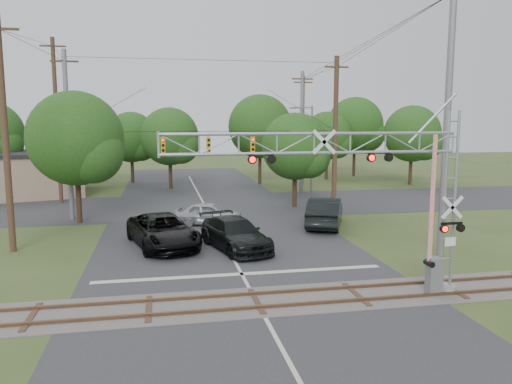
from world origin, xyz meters
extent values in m
plane|color=#384721|center=(0.00, 0.00, 0.00)|extent=(160.00, 160.00, 0.00)
cube|color=#2E2D30|center=(0.00, 10.00, 0.01)|extent=(14.00, 90.00, 0.02)
cube|color=#2E2D30|center=(0.00, 24.00, 0.01)|extent=(90.00, 12.00, 0.02)
cube|color=#4E4844|center=(0.00, 2.00, 0.02)|extent=(90.00, 3.20, 0.05)
cube|color=brown|center=(0.00, 1.28, 0.09)|extent=(90.00, 0.12, 0.14)
cube|color=brown|center=(0.00, 2.72, 0.09)|extent=(90.00, 0.12, 0.14)
cylinder|color=gray|center=(7.62, 1.70, 0.15)|extent=(0.90, 0.90, 0.30)
cube|color=silver|center=(7.57, 1.40, 2.15)|extent=(0.45, 0.03, 0.35)
cube|color=slate|center=(7.02, 1.50, 0.75)|extent=(0.55, 0.45, 1.50)
cube|color=red|center=(6.77, 1.50, 3.80)|extent=(0.14, 0.09, 5.00)
cylinder|color=gray|center=(-9.50, 20.00, 5.75)|extent=(0.32, 0.32, 11.50)
cylinder|color=#3B2B1B|center=(9.50, 20.00, 5.75)|extent=(0.36, 0.36, 11.50)
cylinder|color=black|center=(0.00, 20.00, 6.04)|extent=(19.00, 0.03, 0.03)
cube|color=orange|center=(-6.40, 20.00, 5.09)|extent=(0.30, 0.30, 1.10)
cube|color=orange|center=(-3.20, 20.00, 5.09)|extent=(0.30, 0.30, 1.10)
cube|color=orange|center=(0.00, 20.00, 5.09)|extent=(0.30, 0.30, 1.10)
cube|color=orange|center=(3.20, 20.00, 5.09)|extent=(0.30, 0.30, 1.10)
cube|color=orange|center=(6.40, 20.00, 5.09)|extent=(0.30, 0.30, 1.10)
imported|color=black|center=(-3.40, 11.22, 0.88)|extent=(4.38, 6.86, 1.76)
imported|color=black|center=(0.38, 9.96, 0.83)|extent=(3.80, 6.15, 1.66)
imported|color=#9FA0A6|center=(-0.38, 16.51, 0.75)|extent=(4.73, 2.86, 1.51)
imported|color=black|center=(6.97, 14.60, 0.95)|extent=(4.10, 6.08, 1.90)
cylinder|color=gray|center=(10.13, 27.88, 4.06)|extent=(0.18, 0.18, 8.13)
cylinder|color=gray|center=(9.23, 27.88, 7.95)|extent=(1.81, 0.11, 0.11)
cube|color=slate|center=(8.32, 27.88, 7.90)|extent=(0.54, 0.23, 0.14)
cylinder|color=#3B2B1B|center=(-11.59, 27.49, 6.69)|extent=(0.34, 0.34, 13.37)
cube|color=#3B2B1B|center=(-11.59, 27.49, 12.67)|extent=(2.00, 0.12, 0.12)
cylinder|color=gray|center=(9.63, 29.45, 5.64)|extent=(0.34, 0.34, 11.29)
cube|color=#3B2B1B|center=(9.63, 29.45, 10.59)|extent=(2.00, 0.12, 0.12)
cylinder|color=#3B2B1B|center=(-11.15, 11.73, 6.00)|extent=(0.34, 0.34, 12.01)
cylinder|color=gray|center=(10.42, 6.70, 6.76)|extent=(0.34, 0.34, 13.52)
cylinder|color=#3B2B1B|center=(11.39, 35.22, 5.71)|extent=(0.34, 0.34, 11.41)
cube|color=#3B2B1B|center=(11.39, 35.22, 10.71)|extent=(2.00, 0.12, 0.12)
cylinder|color=#332317|center=(-11.86, 37.70, 2.02)|extent=(0.36, 0.36, 4.05)
sphere|color=#214B15|center=(-11.86, 37.70, 5.70)|extent=(6.26, 6.26, 6.26)
cylinder|color=#332317|center=(-8.84, 18.71, 2.00)|extent=(0.36, 0.36, 4.01)
sphere|color=#214B15|center=(-8.84, 18.71, 5.65)|extent=(6.19, 6.19, 6.19)
cylinder|color=#332317|center=(-6.45, 40.26, 1.78)|extent=(0.36, 0.36, 3.55)
sphere|color=#214B15|center=(-6.45, 40.26, 5.00)|extent=(5.49, 5.49, 5.49)
cylinder|color=#332317|center=(-2.45, 34.67, 1.86)|extent=(0.36, 0.36, 3.71)
sphere|color=#214B15|center=(-2.45, 34.67, 5.23)|extent=(5.73, 5.73, 5.73)
cylinder|color=#332317|center=(7.09, 36.60, 2.19)|extent=(0.36, 0.36, 4.38)
sphere|color=#214B15|center=(7.09, 36.60, 6.17)|extent=(6.76, 6.76, 6.76)
cylinder|color=#332317|center=(6.98, 22.08, 1.70)|extent=(0.36, 0.36, 3.41)
sphere|color=#214B15|center=(6.98, 22.08, 4.80)|extent=(5.26, 5.26, 5.26)
cylinder|color=#332317|center=(15.56, 39.41, 1.79)|extent=(0.36, 0.36, 3.59)
sphere|color=#214B15|center=(15.56, 39.41, 5.06)|extent=(5.55, 5.55, 5.55)
cylinder|color=#332317|center=(19.94, 41.90, 2.20)|extent=(0.36, 0.36, 4.41)
sphere|color=#214B15|center=(19.94, 41.90, 6.21)|extent=(6.81, 6.81, 6.81)
cylinder|color=#332317|center=(22.75, 33.04, 1.92)|extent=(0.36, 0.36, 3.84)
sphere|color=#214B15|center=(22.75, 33.04, 5.42)|extent=(5.94, 5.94, 5.94)
camera|label=1|loc=(-3.45, -15.73, 6.84)|focal=35.00mm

